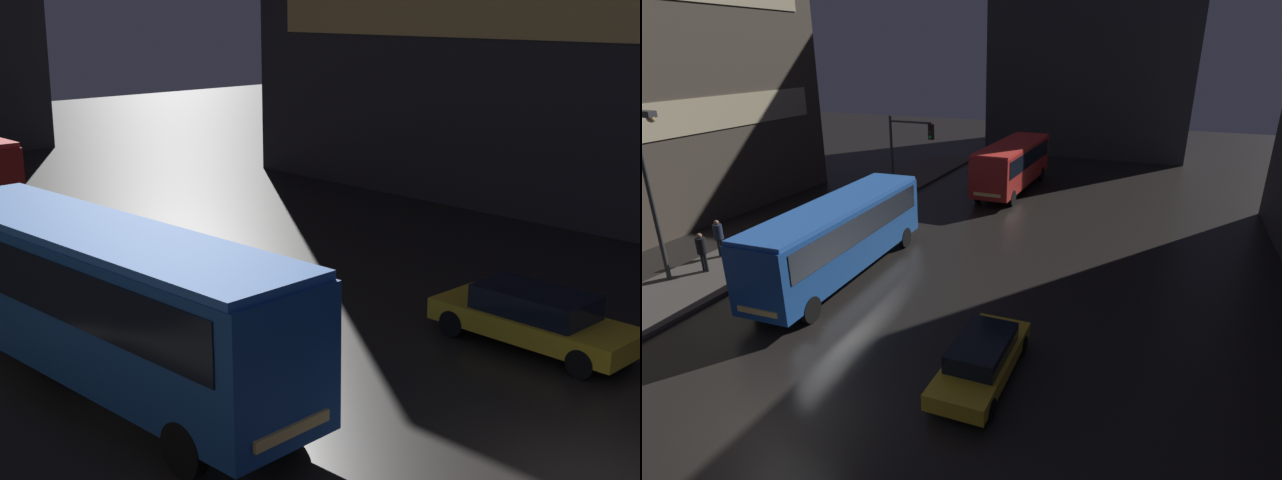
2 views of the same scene
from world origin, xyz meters
The scene contains 2 objects.
bus_near centered at (-3.65, 8.84, 2.07)m, with size 2.82×10.85×3.36m.
car_taxi centered at (4.53, 4.13, 0.71)m, with size 1.82×4.75×1.35m.
Camera 1 is at (-12.10, -6.23, 7.59)m, focal length 50.00 mm.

